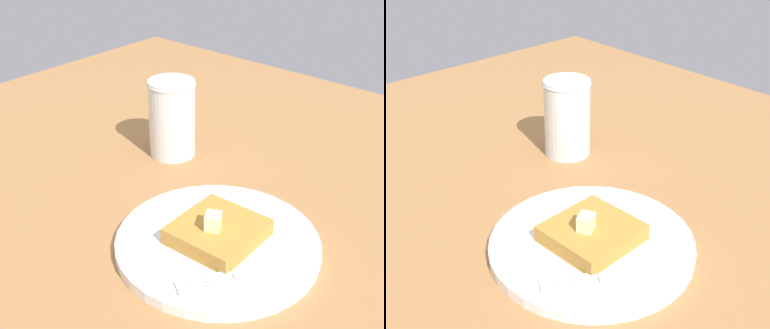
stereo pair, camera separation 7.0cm
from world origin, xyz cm
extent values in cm
cube|color=#A16F40|center=(0.00, 0.00, 0.96)|extent=(115.50, 115.50, 1.91)
cylinder|color=white|center=(8.73, 0.03, 2.55)|extent=(23.52, 23.52, 1.28)
torus|color=#2F3432|center=(8.73, 0.03, 2.79)|extent=(23.52, 23.52, 0.80)
cube|color=#BA8032|center=(8.73, 0.03, 4.19)|extent=(9.34, 9.84, 2.00)
cube|color=beige|center=(8.77, -0.96, 6.15)|extent=(2.42, 2.49, 1.91)
cube|color=silver|center=(16.88, -0.13, 3.37)|extent=(6.12, 8.92, 0.36)
cube|color=silver|center=(13.44, -5.53, 3.37)|extent=(3.36, 3.54, 0.36)
cube|color=silver|center=(12.53, -8.50, 3.37)|extent=(1.99, 2.87, 0.36)
cube|color=silver|center=(12.07, -8.21, 3.37)|extent=(1.99, 2.87, 0.36)
cube|color=silver|center=(11.60, -7.91, 3.37)|extent=(1.99, 2.87, 0.36)
cube|color=silver|center=(11.14, -7.62, 3.37)|extent=(1.99, 2.87, 0.36)
cylinder|color=#381B09|center=(-10.95, 13.69, 6.48)|extent=(6.35, 6.35, 9.14)
cylinder|color=silver|center=(-10.95, 13.69, 7.77)|extent=(6.91, 6.91, 11.71)
torus|color=silver|center=(-10.95, 13.69, 13.17)|extent=(7.13, 7.13, 0.50)
camera|label=1|loc=(38.73, -39.04, 40.54)|focal=50.00mm
camera|label=2|loc=(43.72, -34.19, 40.54)|focal=50.00mm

